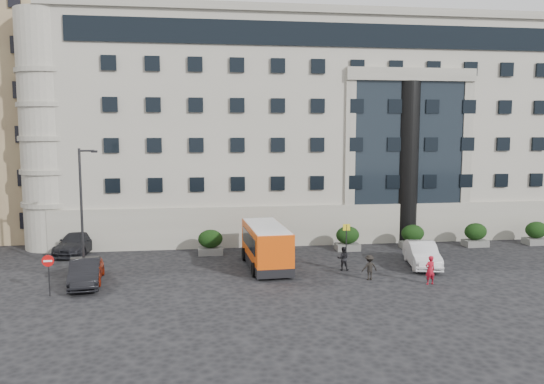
{
  "coord_description": "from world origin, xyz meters",
  "views": [
    {
      "loc": [
        -4.72,
        -30.75,
        9.04
      ],
      "look_at": [
        0.06,
        4.07,
        5.0
      ],
      "focal_mm": 35.0,
      "sensor_mm": 36.0,
      "label": 1
    }
  ],
  "objects_px": {
    "pedestrian_a": "(430,270)",
    "pedestrian_c": "(369,267)",
    "street_lamp": "(82,207)",
    "no_entry_sign": "(48,267)",
    "hedge_c": "(348,238)",
    "parked_car_a": "(88,270)",
    "pedestrian_b": "(343,258)",
    "parked_car_b": "(85,272)",
    "bus_stop_sign": "(346,235)",
    "minibus": "(266,244)",
    "hedge_e": "(475,235)",
    "hedge_f": "(536,233)",
    "hedge_b": "(280,240)",
    "white_taxi": "(422,254)",
    "hedge_a": "(210,242)",
    "parked_car_c": "(78,242)",
    "hedge_d": "(413,236)",
    "parked_car_d": "(54,233)"
  },
  "relations": [
    {
      "from": "pedestrian_a",
      "to": "pedestrian_c",
      "type": "bearing_deg",
      "value": -32.21
    },
    {
      "from": "street_lamp",
      "to": "no_entry_sign",
      "type": "distance_m",
      "value": 4.98
    },
    {
      "from": "hedge_c",
      "to": "parked_car_a",
      "type": "bearing_deg",
      "value": -161.31
    },
    {
      "from": "pedestrian_b",
      "to": "parked_car_b",
      "type": "bearing_deg",
      "value": 16.26
    },
    {
      "from": "bus_stop_sign",
      "to": "pedestrian_b",
      "type": "relative_size",
      "value": 1.62
    },
    {
      "from": "minibus",
      "to": "hedge_e",
      "type": "bearing_deg",
      "value": 10.64
    },
    {
      "from": "hedge_f",
      "to": "parked_car_b",
      "type": "distance_m",
      "value": 34.21
    },
    {
      "from": "hedge_b",
      "to": "pedestrian_c",
      "type": "bearing_deg",
      "value": -62.1
    },
    {
      "from": "hedge_c",
      "to": "minibus",
      "type": "height_order",
      "value": "minibus"
    },
    {
      "from": "hedge_c",
      "to": "pedestrian_c",
      "type": "distance_m",
      "value": 8.13
    },
    {
      "from": "white_taxi",
      "to": "no_entry_sign",
      "type": "bearing_deg",
      "value": -159.89
    },
    {
      "from": "hedge_e",
      "to": "parked_car_b",
      "type": "bearing_deg",
      "value": -166.21
    },
    {
      "from": "pedestrian_a",
      "to": "pedestrian_b",
      "type": "distance_m",
      "value": 5.72
    },
    {
      "from": "hedge_a",
      "to": "pedestrian_c",
      "type": "relative_size",
      "value": 1.19
    },
    {
      "from": "hedge_c",
      "to": "pedestrian_b",
      "type": "relative_size",
      "value": 1.18
    },
    {
      "from": "parked_car_b",
      "to": "parked_car_a",
      "type": "bearing_deg",
      "value": 81.81
    },
    {
      "from": "pedestrian_b",
      "to": "hedge_e",
      "type": "bearing_deg",
      "value": -143.57
    },
    {
      "from": "bus_stop_sign",
      "to": "parked_car_c",
      "type": "distance_m",
      "value": 19.89
    },
    {
      "from": "hedge_d",
      "to": "bus_stop_sign",
      "type": "bearing_deg",
      "value": -155.34
    },
    {
      "from": "parked_car_c",
      "to": "bus_stop_sign",
      "type": "bearing_deg",
      "value": -5.49
    },
    {
      "from": "hedge_f",
      "to": "pedestrian_c",
      "type": "height_order",
      "value": "hedge_f"
    },
    {
      "from": "hedge_f",
      "to": "parked_car_a",
      "type": "xyz_separation_m",
      "value": [
        -33.5,
        -6.06,
        -0.21
      ]
    },
    {
      "from": "minibus",
      "to": "parked_car_b",
      "type": "distance_m",
      "value": 11.44
    },
    {
      "from": "hedge_c",
      "to": "minibus",
      "type": "relative_size",
      "value": 0.27
    },
    {
      "from": "parked_car_d",
      "to": "hedge_b",
      "type": "bearing_deg",
      "value": -17.81
    },
    {
      "from": "pedestrian_a",
      "to": "no_entry_sign",
      "type": "bearing_deg",
      "value": -10.36
    },
    {
      "from": "bus_stop_sign",
      "to": "parked_car_d",
      "type": "relative_size",
      "value": 0.45
    },
    {
      "from": "bus_stop_sign",
      "to": "street_lamp",
      "type": "bearing_deg",
      "value": -173.46
    },
    {
      "from": "no_entry_sign",
      "to": "parked_car_d",
      "type": "distance_m",
      "value": 15.25
    },
    {
      "from": "hedge_b",
      "to": "hedge_e",
      "type": "xyz_separation_m",
      "value": [
        15.6,
        0.0,
        0.0
      ]
    },
    {
      "from": "hedge_e",
      "to": "minibus",
      "type": "height_order",
      "value": "minibus"
    },
    {
      "from": "parked_car_c",
      "to": "hedge_e",
      "type": "bearing_deg",
      "value": 4.59
    },
    {
      "from": "hedge_d",
      "to": "pedestrian_b",
      "type": "xyz_separation_m",
      "value": [
        -7.12,
        -5.67,
        -0.15
      ]
    },
    {
      "from": "minibus",
      "to": "hedge_a",
      "type": "bearing_deg",
      "value": 126.8
    },
    {
      "from": "white_taxi",
      "to": "pedestrian_b",
      "type": "height_order",
      "value": "white_taxi"
    },
    {
      "from": "hedge_d",
      "to": "pedestrian_a",
      "type": "distance_m",
      "value": 9.92
    },
    {
      "from": "parked_car_c",
      "to": "pedestrian_a",
      "type": "height_order",
      "value": "pedestrian_a"
    },
    {
      "from": "hedge_a",
      "to": "pedestrian_b",
      "type": "relative_size",
      "value": 1.18
    },
    {
      "from": "hedge_a",
      "to": "parked_car_c",
      "type": "xyz_separation_m",
      "value": [
        -9.82,
        1.86,
        -0.14
      ]
    },
    {
      "from": "street_lamp",
      "to": "parked_car_a",
      "type": "xyz_separation_m",
      "value": [
        0.44,
        -1.26,
        -3.65
      ]
    },
    {
      "from": "hedge_a",
      "to": "parked_car_b",
      "type": "bearing_deg",
      "value": -137.2
    },
    {
      "from": "minibus",
      "to": "pedestrian_c",
      "type": "distance_m",
      "value": 7.05
    },
    {
      "from": "no_entry_sign",
      "to": "pedestrian_c",
      "type": "xyz_separation_m",
      "value": [
        18.48,
        0.76,
        -0.88
      ]
    },
    {
      "from": "hedge_e",
      "to": "street_lamp",
      "type": "relative_size",
      "value": 0.23
    },
    {
      "from": "hedge_a",
      "to": "pedestrian_b",
      "type": "distance_m",
      "value": 10.2
    },
    {
      "from": "bus_stop_sign",
      "to": "white_taxi",
      "type": "bearing_deg",
      "value": -30.33
    },
    {
      "from": "street_lamp",
      "to": "white_taxi",
      "type": "distance_m",
      "value": 22.23
    },
    {
      "from": "bus_stop_sign",
      "to": "no_entry_sign",
      "type": "xyz_separation_m",
      "value": [
        -18.5,
        -6.04,
        -0.08
      ]
    },
    {
      "from": "hedge_d",
      "to": "pedestrian_b",
      "type": "relative_size",
      "value": 1.18
    },
    {
      "from": "pedestrian_a",
      "to": "pedestrian_c",
      "type": "relative_size",
      "value": 1.12
    }
  ]
}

